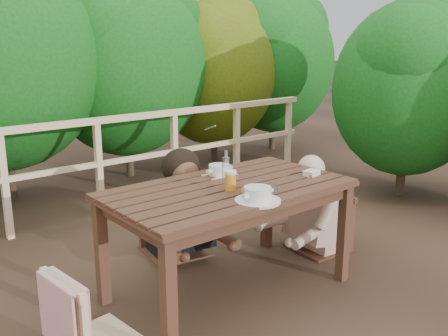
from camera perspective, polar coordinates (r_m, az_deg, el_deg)
ground at (r=3.74m, az=0.50°, el=-13.61°), size 60.00×60.00×0.00m
table at (r=3.58m, az=0.51°, el=-8.19°), size 1.66×0.93×0.77m
chair_left at (r=3.05m, az=-14.45°, el=-11.36°), size 0.50×0.50×0.92m
chair_far at (r=4.18m, az=-5.66°, el=-3.15°), size 0.57×0.57×1.00m
chair_right at (r=4.34m, az=10.80°, el=-3.41°), size 0.48×0.48×0.89m
woman at (r=4.14m, az=-5.89°, el=-0.39°), size 0.67×0.78×1.41m
diner_right at (r=4.29m, az=11.21°, el=-0.26°), size 0.73×0.61×1.38m
railing at (r=5.16m, az=-13.90°, el=-0.04°), size 5.60×0.10×1.01m
hedge_row at (r=6.26m, az=-16.27°, el=15.22°), size 6.60×1.60×3.80m
soup_near at (r=3.16m, az=3.83°, el=-3.01°), size 0.29×0.29×0.10m
soup_far at (r=3.72m, az=-0.50°, el=-0.32°), size 0.27×0.27×0.09m
bread_roll at (r=3.27m, az=3.01°, el=-2.49°), size 0.14×0.11×0.08m
beer_glass at (r=3.34m, az=0.73°, el=-1.52°), size 0.08×0.08×0.15m
bottle at (r=3.52m, az=0.22°, el=0.06°), size 0.06×0.06×0.24m
tumbler at (r=3.36m, az=5.60°, el=-2.23°), size 0.06×0.06×0.07m
butter_tub at (r=3.76m, az=9.85°, el=-0.66°), size 0.14×0.11×0.05m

